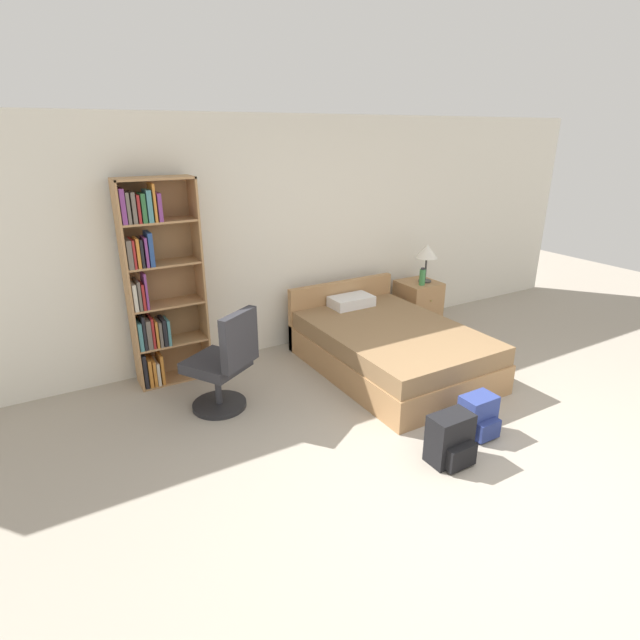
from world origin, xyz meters
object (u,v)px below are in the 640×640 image
object	(u,v)px
water_bottle	(422,277)
backpack_blue	(478,416)
office_chair	(224,365)
bookshelf	(155,285)
table_lamp	(427,252)
nightstand	(418,304)
bed	(388,346)
backpack_black	(451,440)

from	to	relation	value
water_bottle	backpack_blue	xyz separation A→B (m)	(-1.15, -2.08, -0.55)
office_chair	bookshelf	bearing A→B (deg)	111.23
office_chair	backpack_blue	distance (m)	2.25
water_bottle	backpack_blue	size ratio (longest dim) A/B	0.62
bookshelf	office_chair	size ratio (longest dim) A/B	2.07
table_lamp	bookshelf	bearing A→B (deg)	177.23
nightstand	water_bottle	distance (m)	0.43
bookshelf	nightstand	world-z (taller)	bookshelf
bookshelf	bed	size ratio (longest dim) A/B	0.99
office_chair	nightstand	bearing A→B (deg)	14.26
office_chair	backpack_black	size ratio (longest dim) A/B	2.46
water_bottle	backpack_black	distance (m)	2.81
bed	backpack_black	xyz separation A→B (m)	(-0.59, -1.56, -0.07)
bed	backpack_blue	distance (m)	1.41
nightstand	backpack_blue	xyz separation A→B (m)	(-1.21, -2.20, -0.14)
bed	table_lamp	bearing A→B (deg)	33.30
bookshelf	office_chair	xyz separation A→B (m)	(0.34, -0.87, -0.57)
water_bottle	backpack_black	xyz separation A→B (m)	(-1.62, -2.23, -0.52)
backpack_blue	nightstand	bearing A→B (deg)	61.09
bookshelf	water_bottle	distance (m)	3.21
backpack_blue	backpack_black	distance (m)	0.49
office_chair	table_lamp	size ratio (longest dim) A/B	2.02
bookshelf	table_lamp	bearing A→B (deg)	-2.77
bed	nightstand	bearing A→B (deg)	35.85
nightstand	backpack_blue	distance (m)	2.52
office_chair	nightstand	size ratio (longest dim) A/B	1.61
water_bottle	backpack_black	bearing A→B (deg)	-125.97
bookshelf	office_chair	bearing A→B (deg)	-68.77
bookshelf	water_bottle	world-z (taller)	bookshelf
bed	nightstand	size ratio (longest dim) A/B	3.37
nightstand	backpack_black	size ratio (longest dim) A/B	1.52
nightstand	backpack_black	bearing A→B (deg)	-125.57
bed	bookshelf	bearing A→B (deg)	156.68
bookshelf	bed	distance (m)	2.46
nightstand	office_chair	bearing A→B (deg)	-165.74
bed	nightstand	xyz separation A→B (m)	(1.10, 0.79, 0.05)
nightstand	backpack_black	world-z (taller)	nightstand
bed	table_lamp	world-z (taller)	table_lamp
bookshelf	backpack_black	distance (m)	3.05
bookshelf	backpack_black	world-z (taller)	bookshelf
nightstand	bookshelf	bearing A→B (deg)	177.63
office_chair	backpack_black	xyz separation A→B (m)	(1.22, -1.61, -0.26)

